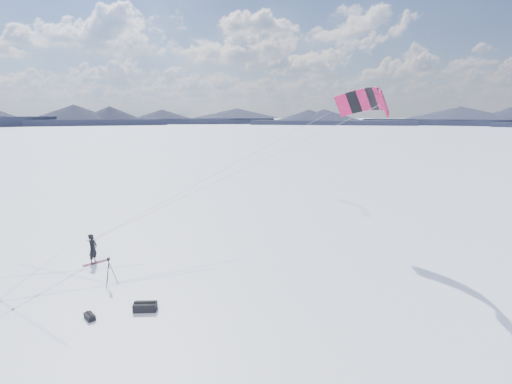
{
  "coord_description": "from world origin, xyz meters",
  "views": [
    {
      "loc": [
        8.68,
        -15.62,
        8.31
      ],
      "look_at": [
        8.79,
        6.21,
        3.75
      ],
      "focal_mm": 26.0,
      "sensor_mm": 36.0,
      "label": 1
    }
  ],
  "objects_px": {
    "snowkiter": "(94,263)",
    "snowboard": "(95,263)",
    "tripod": "(109,268)",
    "gear_bag_b": "(90,316)",
    "gear_bag_a": "(145,307)"
  },
  "relations": [
    {
      "from": "snowboard",
      "to": "gear_bag_a",
      "type": "relative_size",
      "value": 1.36
    },
    {
      "from": "snowboard",
      "to": "gear_bag_b",
      "type": "xyz_separation_m",
      "value": [
        2.26,
        -5.92,
        0.1
      ]
    },
    {
      "from": "snowboard",
      "to": "tripod",
      "type": "bearing_deg",
      "value": -98.08
    },
    {
      "from": "tripod",
      "to": "gear_bag_a",
      "type": "xyz_separation_m",
      "value": [
        2.42,
        -2.43,
        -0.75
      ]
    },
    {
      "from": "tripod",
      "to": "gear_bag_b",
      "type": "height_order",
      "value": "tripod"
    },
    {
      "from": "tripod",
      "to": "gear_bag_b",
      "type": "xyz_separation_m",
      "value": [
        0.31,
        -3.09,
        -0.82
      ]
    },
    {
      "from": "snowkiter",
      "to": "tripod",
      "type": "distance_m",
      "value": 3.62
    },
    {
      "from": "tripod",
      "to": "gear_bag_a",
      "type": "distance_m",
      "value": 3.51
    },
    {
      "from": "gear_bag_a",
      "to": "gear_bag_b",
      "type": "height_order",
      "value": "gear_bag_a"
    },
    {
      "from": "snowkiter",
      "to": "gear_bag_b",
      "type": "xyz_separation_m",
      "value": [
        2.33,
        -5.95,
        0.12
      ]
    },
    {
      "from": "snowkiter",
      "to": "gear_bag_b",
      "type": "bearing_deg",
      "value": -151.26
    },
    {
      "from": "tripod",
      "to": "gear_bag_a",
      "type": "bearing_deg",
      "value": -61.66
    },
    {
      "from": "snowkiter",
      "to": "snowboard",
      "type": "height_order",
      "value": "snowkiter"
    },
    {
      "from": "tripod",
      "to": "gear_bag_b",
      "type": "distance_m",
      "value": 3.21
    },
    {
      "from": "snowkiter",
      "to": "snowboard",
      "type": "xyz_separation_m",
      "value": [
        0.07,
        -0.02,
        0.02
      ]
    }
  ]
}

